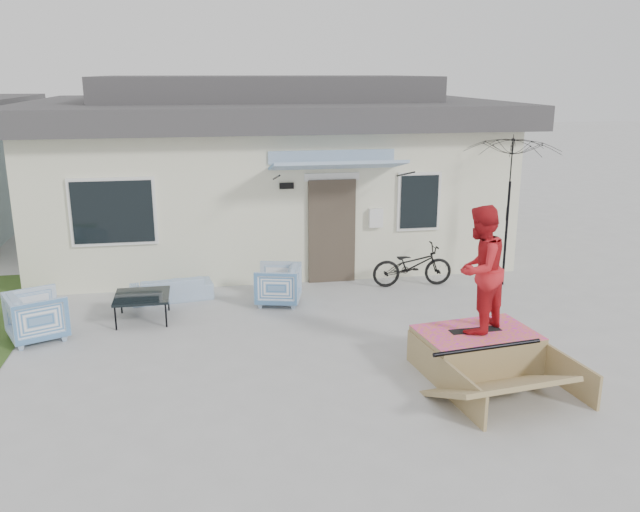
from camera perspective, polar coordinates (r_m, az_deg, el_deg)
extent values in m
plane|color=#A8A8A7|center=(9.36, 0.07, -10.72)|extent=(90.00, 90.00, 0.00)
cube|color=beige|center=(16.55, -4.71, 6.30)|extent=(10.00, 7.00, 3.00)
cube|color=#37373B|center=(16.36, -4.85, 12.36)|extent=(10.80, 7.80, 0.50)
cube|color=#37373B|center=(16.34, -4.89, 14.29)|extent=(7.50, 4.50, 0.60)
cube|color=#473C30|center=(13.33, 1.02, 2.12)|extent=(0.95, 0.08, 2.10)
cube|color=white|center=(13.11, -17.35, 3.65)|extent=(1.60, 0.06, 1.30)
cube|color=white|center=(13.67, 8.48, 4.65)|extent=(0.90, 0.06, 1.20)
cube|color=teal|center=(12.58, 1.49, 7.80)|extent=(2.50, 1.09, 0.29)
imported|color=teal|center=(12.78, -12.65, -2.38)|extent=(1.55, 0.66, 0.59)
imported|color=teal|center=(11.52, -23.17, -4.57)|extent=(1.06, 1.08, 0.86)
imported|color=teal|center=(12.23, -3.64, -2.30)|extent=(0.90, 0.94, 0.80)
cube|color=black|center=(11.86, -14.97, -4.30)|extent=(0.92, 0.92, 0.45)
imported|color=black|center=(13.32, 7.95, -0.41)|extent=(1.63, 0.60, 1.03)
cylinder|color=black|center=(13.63, 15.69, 1.84)|extent=(0.05, 0.05, 2.10)
imported|color=black|center=(13.49, 15.91, 4.73)|extent=(2.37, 2.29, 0.90)
cube|color=black|center=(9.86, 13.20, -6.18)|extent=(0.76, 0.23, 0.05)
imported|color=red|center=(9.56, 13.54, -0.96)|extent=(1.13, 1.10, 1.82)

